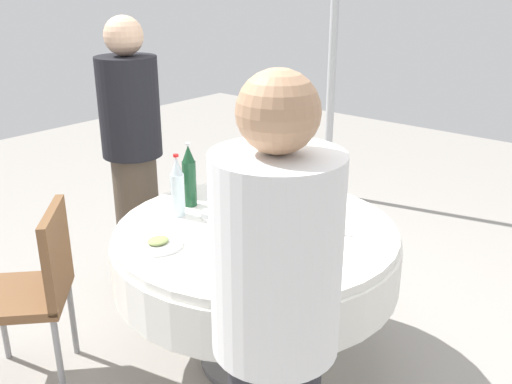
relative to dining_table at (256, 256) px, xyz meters
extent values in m
plane|color=gray|center=(0.00, 0.00, -0.59)|extent=(10.00, 10.00, 0.00)
cylinder|color=white|center=(0.00, 0.00, 0.13)|extent=(1.31, 1.31, 0.04)
cylinder|color=white|center=(0.00, 0.00, 0.00)|extent=(1.34, 1.34, 0.22)
cylinder|color=slate|center=(0.00, 0.00, -0.35)|extent=(0.14, 0.14, 0.48)
cylinder|color=slate|center=(0.00, 0.00, -0.58)|extent=(0.56, 0.56, 0.03)
cylinder|color=silver|center=(-0.47, -0.11, 0.27)|extent=(0.07, 0.07, 0.24)
cone|color=silver|center=(-0.47, -0.11, 0.42)|extent=(0.06, 0.06, 0.07)
cylinder|color=black|center=(-0.47, -0.11, 0.47)|extent=(0.03, 0.03, 0.01)
cylinder|color=silver|center=(0.15, -0.05, 0.25)|extent=(0.06, 0.06, 0.20)
cone|color=silver|center=(0.15, -0.05, 0.37)|extent=(0.05, 0.05, 0.06)
cylinder|color=black|center=(0.15, -0.05, 0.41)|extent=(0.02, 0.02, 0.01)
cylinder|color=#194728|center=(0.01, -0.43, 0.27)|extent=(0.07, 0.07, 0.23)
cone|color=#194728|center=(0.01, -0.43, 0.42)|extent=(0.06, 0.06, 0.08)
cylinder|color=silver|center=(0.01, -0.43, 0.47)|extent=(0.02, 0.02, 0.01)
cylinder|color=silver|center=(0.13, -0.38, 0.26)|extent=(0.07, 0.07, 0.21)
cone|color=silver|center=(0.13, -0.38, 0.40)|extent=(0.06, 0.06, 0.09)
cylinder|color=red|center=(0.13, -0.38, 0.45)|extent=(0.03, 0.03, 0.01)
cylinder|color=#2D6B38|center=(-0.15, 0.18, 0.26)|extent=(0.06, 0.06, 0.22)
cone|color=#2D6B38|center=(-0.15, 0.18, 0.41)|extent=(0.05, 0.05, 0.08)
cylinder|color=red|center=(-0.15, 0.18, 0.46)|extent=(0.02, 0.02, 0.01)
cylinder|color=white|center=(-0.24, -0.18, 0.15)|extent=(0.06, 0.06, 0.00)
cylinder|color=white|center=(-0.24, -0.18, 0.18)|extent=(0.01, 0.01, 0.06)
cylinder|color=white|center=(-0.24, -0.18, 0.25)|extent=(0.07, 0.07, 0.07)
cylinder|color=maroon|center=(-0.24, -0.18, 0.23)|extent=(0.06, 0.06, 0.03)
cylinder|color=white|center=(-0.01, 0.02, 0.15)|extent=(0.06, 0.06, 0.00)
cylinder|color=white|center=(-0.01, 0.02, 0.19)|extent=(0.01, 0.01, 0.07)
cylinder|color=white|center=(-0.01, 0.02, 0.26)|extent=(0.07, 0.07, 0.06)
cylinder|color=white|center=(0.36, 0.29, 0.16)|extent=(0.21, 0.21, 0.02)
ellipsoid|color=tan|center=(0.36, 0.29, 0.18)|extent=(0.09, 0.08, 0.02)
cylinder|color=white|center=(0.42, -0.20, 0.16)|extent=(0.21, 0.21, 0.02)
ellipsoid|color=#8C9E59|center=(0.42, -0.20, 0.18)|extent=(0.10, 0.09, 0.02)
cylinder|color=white|center=(0.00, -0.20, 0.16)|extent=(0.23, 0.23, 0.02)
cylinder|color=white|center=(0.07, 0.35, 0.16)|extent=(0.22, 0.22, 0.02)
ellipsoid|color=tan|center=(0.07, 0.35, 0.18)|extent=(0.10, 0.09, 0.02)
cube|color=silver|center=(0.14, 0.11, 0.15)|extent=(0.18, 0.05, 0.00)
cube|color=silver|center=(-0.35, 0.09, 0.15)|extent=(0.18, 0.05, 0.00)
cube|color=silver|center=(-0.27, 0.33, 0.15)|extent=(0.13, 0.15, 0.00)
cylinder|color=white|center=(0.82, 0.76, 0.58)|extent=(0.34, 0.34, 0.54)
sphere|color=tan|center=(0.82, 0.76, 0.95)|extent=(0.20, 0.20, 0.20)
cylinder|color=#4C3F33|center=(-0.09, -1.01, -0.16)|extent=(0.26, 0.26, 0.87)
cylinder|color=black|center=(-0.09, -1.01, 0.56)|extent=(0.34, 0.34, 0.56)
sphere|color=#D8AD8C|center=(-0.09, -1.01, 0.94)|extent=(0.21, 0.21, 0.21)
cube|color=brown|center=(0.80, -0.74, -0.14)|extent=(0.57, 0.57, 0.04)
cube|color=brown|center=(0.67, -0.62, 0.07)|extent=(0.30, 0.32, 0.42)
cylinder|color=gray|center=(0.81, -0.98, -0.38)|extent=(0.03, 0.03, 0.43)
cylinder|color=gray|center=(0.56, -0.75, -0.38)|extent=(0.03, 0.03, 0.43)
cylinder|color=gray|center=(0.79, -0.50, -0.38)|extent=(0.03, 0.03, 0.43)
cylinder|color=#B2B5B7|center=(-2.21, -1.04, 0.61)|extent=(0.07, 0.07, 2.41)
camera|label=1|loc=(1.84, 1.55, 1.25)|focal=39.89mm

